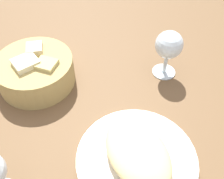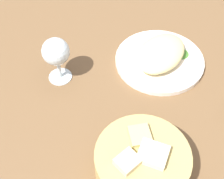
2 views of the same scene
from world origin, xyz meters
TOP-DOWN VIEW (x-y plane):
  - ground_plane at (0.00, 0.00)cm, footprint 140.00×140.00cm
  - plate at (-5.12, -0.26)cm, footprint 24.08×24.08cm
  - omelette at (-5.12, -0.26)cm, footprint 19.18×15.08cm
  - bread_basket at (21.00, 19.49)cm, footprint 18.98×18.98cm
  - wine_glass_near at (18.56, -13.27)cm, footprint 6.88×6.88cm

SIDE VIEW (x-z plane):
  - ground_plane at x=0.00cm, z-range -2.00..0.00cm
  - plate at x=-5.12cm, z-range 0.00..1.40cm
  - omelette at x=-5.12cm, z-range 1.40..5.58cm
  - bread_basket at x=21.00cm, z-range -0.52..8.09cm
  - wine_glass_near at x=18.56cm, z-range 2.24..14.88cm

